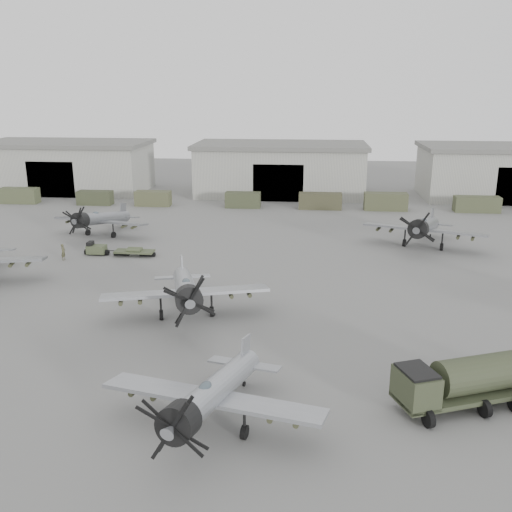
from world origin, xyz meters
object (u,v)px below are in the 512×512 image
(fuel_tanker, at_px, (461,380))
(aircraft_mid_1, at_px, (186,290))
(aircraft_far_0, at_px, (99,219))
(tug_trailer, at_px, (111,250))
(aircraft_far_1, at_px, (424,227))
(ground_crew, at_px, (63,252))
(aircraft_near_1, at_px, (210,395))

(fuel_tanker, bearing_deg, aircraft_mid_1, 126.49)
(aircraft_far_0, distance_m, tug_trailer, 8.92)
(aircraft_far_1, height_order, ground_crew, aircraft_far_1)
(aircraft_mid_1, bearing_deg, aircraft_far_0, 107.84)
(aircraft_far_1, bearing_deg, ground_crew, -148.65)
(aircraft_far_1, xyz_separation_m, ground_crew, (-39.30, -8.21, -1.65))
(tug_trailer, bearing_deg, aircraft_near_1, -61.76)
(fuel_tanker, xyz_separation_m, tug_trailer, (-30.64, 28.40, -1.18))
(aircraft_near_1, relative_size, ground_crew, 7.10)
(aircraft_near_1, bearing_deg, ground_crew, 138.45)
(aircraft_mid_1, bearing_deg, tug_trailer, 110.19)
(aircraft_near_1, height_order, aircraft_mid_1, aircraft_mid_1)
(aircraft_mid_1, height_order, ground_crew, aircraft_mid_1)
(aircraft_mid_1, relative_size, tug_trailer, 1.80)
(tug_trailer, relative_size, ground_crew, 4.26)
(aircraft_far_0, xyz_separation_m, aircraft_far_1, (38.92, -1.74, 0.28))
(aircraft_near_1, height_order, ground_crew, aircraft_near_1)
(aircraft_far_0, height_order, ground_crew, aircraft_far_0)
(aircraft_mid_1, distance_m, aircraft_far_0, 29.45)
(fuel_tanker, relative_size, ground_crew, 4.71)
(fuel_tanker, bearing_deg, tug_trailer, 115.65)
(aircraft_mid_1, bearing_deg, ground_crew, 123.03)
(aircraft_near_1, height_order, aircraft_far_0, aircraft_near_1)
(aircraft_far_0, relative_size, ground_crew, 7.04)
(aircraft_near_1, height_order, aircraft_far_1, aircraft_far_1)
(fuel_tanker, relative_size, tug_trailer, 1.11)
(aircraft_far_0, bearing_deg, aircraft_mid_1, -42.73)
(aircraft_mid_1, xyz_separation_m, tug_trailer, (-12.12, 16.83, -1.88))
(aircraft_far_0, xyz_separation_m, fuel_tanker, (34.73, -36.15, -0.50))
(aircraft_near_1, xyz_separation_m, tug_trailer, (-16.74, 32.30, -1.70))
(aircraft_mid_1, bearing_deg, fuel_tanker, -47.56)
(aircraft_far_0, distance_m, fuel_tanker, 50.13)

